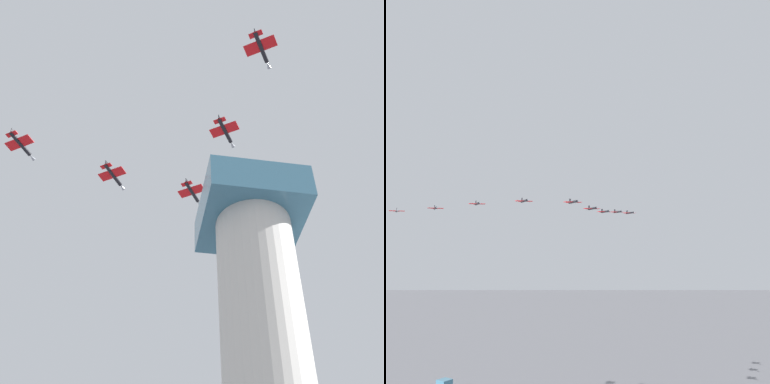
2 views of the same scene
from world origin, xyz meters
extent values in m
cube|color=teal|center=(-86.37, 5.15, 25.49)|extent=(6.00, 6.00, 2.40)
cylinder|color=black|center=(-1.13, -3.94, 112.59)|extent=(7.35, 5.21, 0.99)
cone|color=#9EA3AD|center=(3.03, -6.62, 112.59)|extent=(2.02, 1.76, 0.94)
cube|color=red|center=(-1.51, -3.70, 112.55)|extent=(6.31, 7.62, 0.16)
cube|color=red|center=(-4.12, -2.03, 112.59)|extent=(2.71, 3.26, 0.16)
cube|color=black|center=(-4.06, -2.07, 113.40)|extent=(1.29, 0.90, 1.62)
cylinder|color=black|center=(-5.56, 18.21, 111.45)|extent=(7.35, 5.21, 0.99)
cone|color=#9EA3AD|center=(-1.39, 15.53, 111.45)|extent=(2.02, 1.76, 0.94)
cube|color=red|center=(-5.93, 18.45, 111.40)|extent=(6.31, 7.62, 0.16)
cube|color=red|center=(-8.54, 20.12, 111.45)|extent=(2.71, 3.26, 0.16)
cube|color=black|center=(-8.48, 20.08, 112.26)|extent=(1.29, 0.90, 1.62)
cylinder|color=black|center=(-23.11, -9.16, 113.73)|extent=(7.35, 5.21, 0.99)
cone|color=#9EA3AD|center=(-18.94, -11.84, 113.73)|extent=(2.02, 1.76, 0.94)
cube|color=red|center=(-23.49, -8.92, 113.69)|extent=(6.31, 7.62, 0.16)
cube|color=red|center=(-26.09, -7.25, 113.73)|extent=(2.71, 3.26, 0.16)
cube|color=black|center=(-26.03, -7.29, 114.54)|extent=(1.29, 0.90, 1.62)
cylinder|color=black|center=(-12.75, 42.13, 111.69)|extent=(7.35, 5.21, 0.99)
cone|color=#9EA3AD|center=(-8.58, 39.46, 111.69)|extent=(2.02, 1.76, 0.94)
cube|color=red|center=(-13.13, 42.38, 111.65)|extent=(6.31, 7.62, 0.16)
cube|color=red|center=(-15.74, 44.05, 111.69)|extent=(2.71, 3.26, 0.16)
cube|color=black|center=(-15.68, 44.01, 112.50)|extent=(1.29, 0.90, 1.62)
cylinder|color=black|center=(-47.86, -12.60, 113.49)|extent=(7.35, 5.21, 0.99)
cone|color=#9EA3AD|center=(-43.69, -15.28, 113.49)|extent=(2.02, 1.76, 0.94)
cube|color=red|center=(-48.24, -12.36, 113.44)|extent=(6.31, 7.62, 0.16)
cube|color=red|center=(-50.84, -10.69, 113.49)|extent=(2.71, 3.26, 0.16)
cube|color=black|center=(-50.78, -10.73, 114.30)|extent=(1.29, 0.90, 1.62)
camera|label=1|loc=(-110.03, 12.29, 2.61)|focal=52.10mm
camera|label=2|loc=(108.76, -166.38, 94.85)|focal=44.43mm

